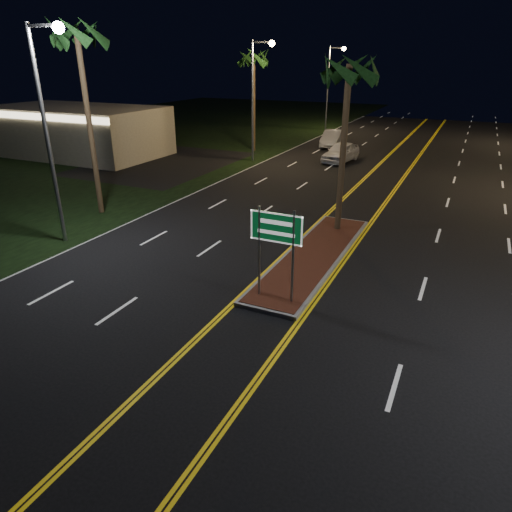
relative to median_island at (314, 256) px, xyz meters
The scene contains 13 objects.
ground 7.00m from the median_island, 90.00° to the right, with size 120.00×120.00×0.00m, color black.
grass_left 34.99m from the median_island, 149.04° to the left, with size 40.00×110.00×0.01m, color black.
median_island is the anchor object (origin of this frame).
highway_sign 4.80m from the median_island, 90.00° to the right, with size 1.80×0.08×3.20m.
commercial_building 29.13m from the median_island, 153.45° to the left, with size 15.00×8.12×4.00m.
streetlight_left_near 12.36m from the median_island, 164.22° to the right, with size 1.91×0.44×9.00m.
streetlight_left_mid 20.80m from the median_island, 121.98° to the left, with size 1.91×0.44×9.00m.
streetlight_left_far 38.89m from the median_island, 106.00° to the left, with size 1.91×0.44×9.00m.
palm_median 8.00m from the median_island, 90.00° to the left, with size 2.40×2.40×8.30m.
palm_left_near 15.20m from the median_island, behind, with size 2.40×2.40×9.80m.
palm_left_far 25.76m from the median_island, 121.36° to the left, with size 2.40×2.40×8.80m.
car_near 20.09m from the median_island, 102.46° to the left, with size 2.32×5.42×1.81m, color white.
car_far 27.06m from the median_island, 104.91° to the left, with size 2.27×5.30×1.77m, color silver.
Camera 1 is at (5.28, -9.96, 7.67)m, focal length 32.00 mm.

